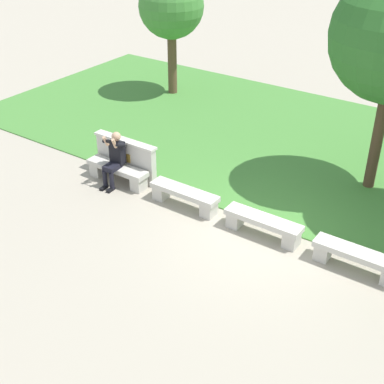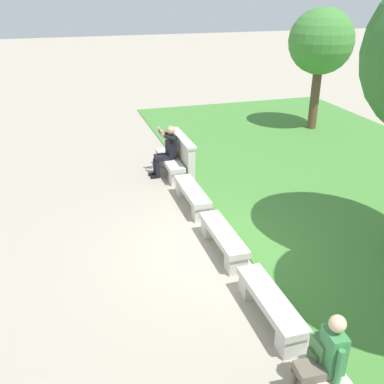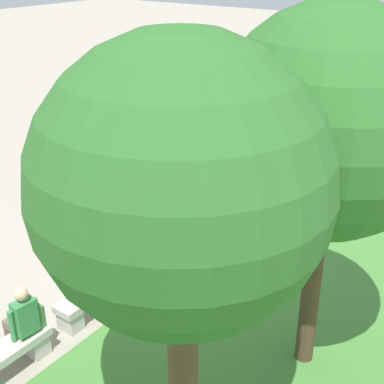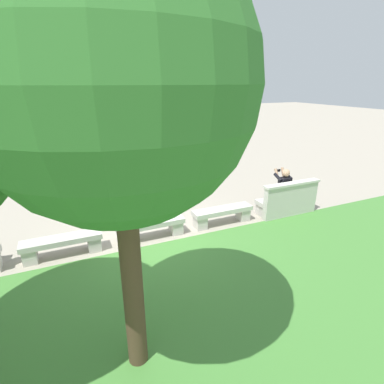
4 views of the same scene
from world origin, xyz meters
name	(u,v)px [view 2 (image 2 of 4)]	position (x,y,z in m)	size (l,w,h in m)	color
ground_plane	(222,252)	(0.00, 0.00, 0.00)	(80.00, 80.00, 0.00)	#A89E8C
bench_main	(170,164)	(-3.99, 0.00, 0.29)	(1.67, 0.40, 0.45)	beige
bench_near	(192,195)	(-2.00, 0.00, 0.29)	(1.67, 0.40, 0.45)	beige
bench_mid	(223,238)	(0.00, 0.00, 0.29)	(1.67, 0.40, 0.45)	beige
bench_far	(270,305)	(2.00, 0.00, 0.29)	(1.67, 0.40, 0.45)	beige
backrest_wall_with_plaque	(182,155)	(-3.99, 0.34, 0.52)	(1.80, 0.24, 1.01)	beige
person_photographer	(167,148)	(-3.97, -0.08, 0.74)	(0.49, 0.74, 1.32)	black
person_distant	(323,358)	(3.46, -0.07, 0.67)	(0.48, 0.69, 1.26)	black
backpack	(322,351)	(3.32, 0.00, 0.63)	(0.28, 0.24, 0.43)	#4C7F47
tree_far_back	(321,42)	(-6.57, 5.75, 2.88)	(2.10, 2.10, 3.97)	brown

